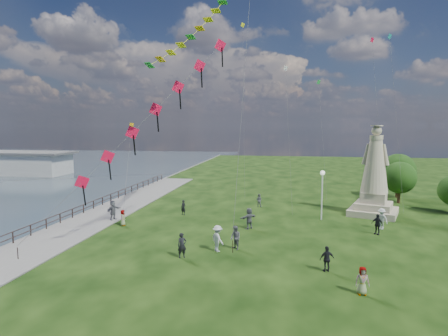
% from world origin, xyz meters
% --- Properties ---
extents(waterfront, '(200.00, 200.00, 1.51)m').
position_xyz_m(waterfront, '(-15.24, 8.99, -0.06)').
color(waterfront, '#34474F').
rests_on(waterfront, ground).
extents(statue, '(5.68, 5.68, 9.07)m').
position_xyz_m(statue, '(12.89, 16.76, 3.43)').
color(statue, '#BCB28E').
rests_on(statue, ground).
extents(lamppost, '(0.44, 0.44, 4.78)m').
position_xyz_m(lamppost, '(7.52, 13.76, 3.45)').
color(lamppost, silver).
rests_on(lamppost, ground).
extents(tree_row, '(7.18, 12.23, 5.54)m').
position_xyz_m(tree_row, '(18.17, 24.12, 3.11)').
color(tree_row, '#382314').
rests_on(tree_row, ground).
extents(person_0, '(0.75, 0.69, 1.73)m').
position_xyz_m(person_0, '(-2.78, 1.41, 0.86)').
color(person_0, black).
rests_on(person_0, ground).
extents(person_1, '(0.97, 0.98, 1.75)m').
position_xyz_m(person_1, '(0.59, 3.72, 0.88)').
color(person_1, '#595960').
rests_on(person_1, ground).
extents(person_2, '(1.32, 1.33, 1.91)m').
position_xyz_m(person_2, '(-0.62, 3.10, 0.95)').
color(person_2, silver).
rests_on(person_2, ground).
extents(person_3, '(1.06, 0.78, 1.62)m').
position_xyz_m(person_3, '(6.76, 0.55, 0.81)').
color(person_3, black).
rests_on(person_3, ground).
extents(person_4, '(0.80, 0.55, 1.53)m').
position_xyz_m(person_4, '(8.31, -2.39, 0.77)').
color(person_4, '#595960').
rests_on(person_4, ground).
extents(person_5, '(1.27, 1.89, 1.88)m').
position_xyz_m(person_5, '(-12.06, 10.01, 0.94)').
color(person_5, '#595960').
rests_on(person_5, ground).
extents(person_6, '(0.65, 0.55, 1.52)m').
position_xyz_m(person_6, '(-6.12, 13.43, 0.76)').
color(person_6, black).
rests_on(person_6, ground).
extents(person_7, '(0.77, 0.55, 1.46)m').
position_xyz_m(person_7, '(1.15, 18.55, 0.73)').
color(person_7, '#595960').
rests_on(person_7, ground).
extents(person_8, '(1.28, 1.28, 1.85)m').
position_xyz_m(person_8, '(12.42, 11.26, 0.92)').
color(person_8, silver).
rests_on(person_8, ground).
extents(person_9, '(1.09, 1.06, 1.72)m').
position_xyz_m(person_9, '(11.69, 9.55, 0.86)').
color(person_9, black).
rests_on(person_9, ground).
extents(person_10, '(0.52, 0.75, 1.45)m').
position_xyz_m(person_10, '(-10.38, 8.50, 0.72)').
color(person_10, '#595960').
rests_on(person_10, ground).
extents(person_11, '(1.72, 1.79, 1.87)m').
position_xyz_m(person_11, '(0.99, 9.43, 0.93)').
color(person_11, '#595960').
rests_on(person_11, ground).
extents(red_kite_train, '(12.66, 9.35, 15.96)m').
position_xyz_m(red_kite_train, '(-5.83, 4.63, 9.92)').
color(red_kite_train, black).
rests_on(red_kite_train, ground).
extents(small_kites, '(30.38, 14.40, 22.23)m').
position_xyz_m(small_kites, '(4.83, 22.99, 13.36)').
color(small_kites, silver).
rests_on(small_kites, ground).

